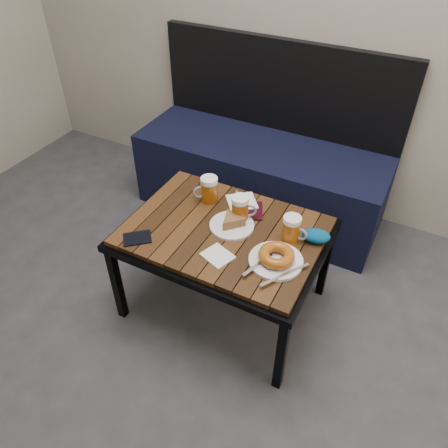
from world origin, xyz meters
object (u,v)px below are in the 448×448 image
at_px(beer_mug_right, 292,229).
at_px(plate_bagel, 276,258).
at_px(cafe_table, 224,237).
at_px(passport_navy, 137,238).
at_px(beer_mug_left, 209,190).
at_px(passport_burgundy, 252,210).
at_px(plate_pie, 232,223).
at_px(knit_pouch, 316,236).
at_px(bench, 262,170).
at_px(beer_mug_centre, 241,209).

height_order(beer_mug_right, plate_bagel, beer_mug_right).
bearing_deg(cafe_table, passport_navy, -143.09).
xyz_separation_m(beer_mug_left, passport_burgundy, (0.20, 0.02, -0.06)).
relative_size(plate_bagel, passport_navy, 2.33).
relative_size(plate_pie, plate_bagel, 0.72).
relative_size(plate_pie, passport_navy, 1.68).
distance_m(cafe_table, knit_pouch, 0.38).
height_order(beer_mug_right, passport_navy, beer_mug_right).
height_order(beer_mug_left, knit_pouch, beer_mug_left).
distance_m(bench, passport_navy, 1.01).
distance_m(cafe_table, passport_burgundy, 0.18).
bearing_deg(passport_burgundy, passport_navy, -155.66).
relative_size(beer_mug_right, passport_navy, 1.03).
xyz_separation_m(beer_mug_right, plate_bagel, (-0.00, -0.15, -0.03)).
relative_size(passport_burgundy, knit_pouch, 1.13).
height_order(bench, plate_pie, bench).
bearing_deg(knit_pouch, passport_navy, -153.48).
xyz_separation_m(beer_mug_left, plate_pie, (0.17, -0.11, -0.04)).
height_order(beer_mug_left, plate_pie, beer_mug_left).
relative_size(beer_mug_centre, plate_bagel, 0.46).
relative_size(plate_pie, knit_pouch, 1.63).
distance_m(passport_burgundy, knit_pouch, 0.31).
distance_m(beer_mug_left, beer_mug_centre, 0.19).
bearing_deg(passport_burgundy, bench, 84.91).
distance_m(plate_bagel, knit_pouch, 0.21).
height_order(passport_burgundy, knit_pouch, knit_pouch).
height_order(beer_mug_left, plate_bagel, beer_mug_left).
relative_size(bench, plate_bagel, 5.38).
height_order(bench, plate_bagel, bench).
height_order(beer_mug_left, passport_burgundy, beer_mug_left).
bearing_deg(cafe_table, beer_mug_centre, 68.86).
bearing_deg(passport_navy, bench, 132.23).
relative_size(bench, beer_mug_left, 11.52).
xyz_separation_m(passport_navy, passport_burgundy, (0.34, 0.38, 0.00)).
bearing_deg(beer_mug_right, passport_burgundy, 157.77).
distance_m(beer_mug_centre, plate_pie, 0.07).
bearing_deg(passport_navy, beer_mug_right, 76.73).
height_order(beer_mug_right, plate_pie, beer_mug_right).
relative_size(beer_mug_right, plate_pie, 0.61).
distance_m(bench, plate_bagel, 0.97).
xyz_separation_m(beer_mug_right, knit_pouch, (0.09, 0.04, -0.03)).
xyz_separation_m(passport_navy, knit_pouch, (0.65, 0.32, 0.02)).
distance_m(beer_mug_right, plate_bagel, 0.15).
bearing_deg(beer_mug_right, passport_navy, -151.08).
height_order(bench, passport_burgundy, bench).
height_order(beer_mug_centre, knit_pouch, beer_mug_centre).
distance_m(plate_bagel, passport_navy, 0.57).
height_order(plate_bagel, passport_navy, plate_bagel).
height_order(beer_mug_right, passport_burgundy, beer_mug_right).
distance_m(cafe_table, plate_bagel, 0.28).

